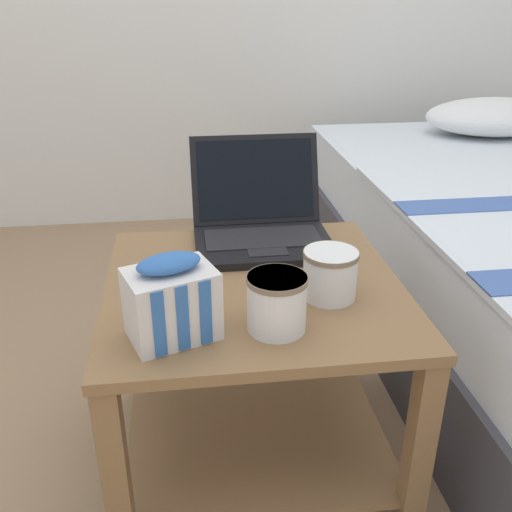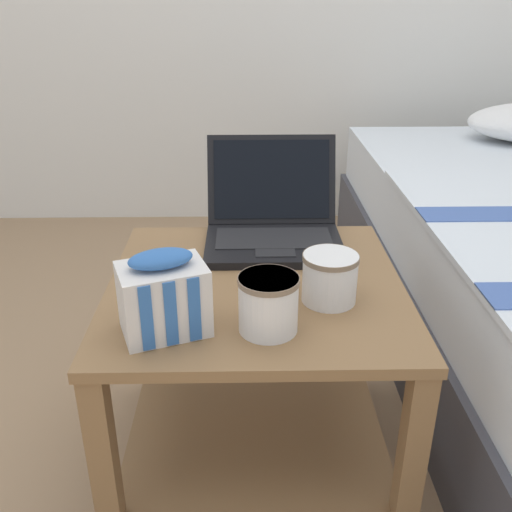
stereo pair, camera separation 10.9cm
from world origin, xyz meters
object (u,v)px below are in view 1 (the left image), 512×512
Objects in this scene: laptop at (261,222)px; cell_phone at (155,285)px; mug_front_left at (330,271)px; mug_front_right at (277,299)px; snack_bag at (172,301)px.

laptop is 1.96× the size of cell_phone.
mug_front_right reaches higher than mug_front_left.
snack_bag reaches higher than cell_phone.
cell_phone is (-0.34, 0.08, -0.05)m from mug_front_left.
mug_front_left is at bearing -12.97° from cell_phone.
laptop is 0.44m from snack_bag.
mug_front_right is 0.87× the size of snack_bag.
cell_phone is at bearing 167.03° from mug_front_left.
mug_front_right is at bearing -93.80° from laptop.
laptop reaches higher than mug_front_right.
mug_front_left is at bearing 40.14° from mug_front_right.
snack_bag reaches higher than mug_front_right.
laptop is 0.30m from mug_front_left.
cell_phone is (-0.04, 0.18, -0.06)m from snack_bag.
mug_front_left is (0.09, -0.29, 0.01)m from laptop.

